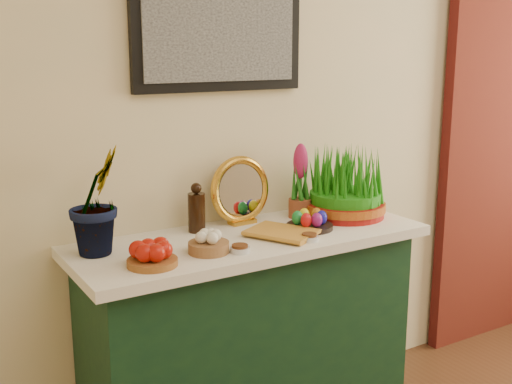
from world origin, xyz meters
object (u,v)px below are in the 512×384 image
(sideboard, at_px, (250,345))
(mirror, at_px, (240,191))
(hyacinth_green, at_px, (96,183))
(wheatgrass_sabzeh, at_px, (345,188))
(book, at_px, (270,238))

(sideboard, relative_size, mirror, 4.58)
(sideboard, bearing_deg, hyacinth_green, 171.34)
(hyacinth_green, bearing_deg, wheatgrass_sabzeh, -40.45)
(hyacinth_green, distance_m, wheatgrass_sabzeh, 1.07)
(sideboard, distance_m, mirror, 0.63)
(hyacinth_green, bearing_deg, book, -57.50)
(book, distance_m, wheatgrass_sabzeh, 0.52)
(mirror, bearing_deg, book, -98.65)
(hyacinth_green, bearing_deg, mirror, -29.91)
(sideboard, distance_m, wheatgrass_sabzeh, 0.77)
(book, bearing_deg, sideboard, 67.29)
(mirror, relative_size, wheatgrass_sabzeh, 0.81)
(hyacinth_green, bearing_deg, sideboard, -45.81)
(hyacinth_green, height_order, book, hyacinth_green)
(wheatgrass_sabzeh, bearing_deg, mirror, 162.15)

